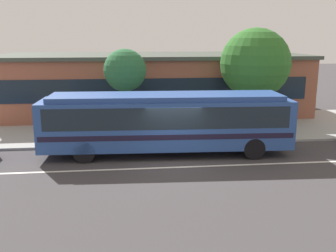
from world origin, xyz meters
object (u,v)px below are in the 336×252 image
pedestrian_walking_along_curb (135,120)px  street_tree_near_stop (125,71)px  pedestrian_waiting_near_sign (215,119)px  transit_bus (167,120)px  bus_stop_sign (246,112)px  street_tree_mid_block (255,64)px

pedestrian_walking_along_curb → street_tree_near_stop: size_ratio=0.34×
street_tree_near_stop → pedestrian_waiting_near_sign: bearing=-23.8°
transit_bus → pedestrian_waiting_near_sign: size_ratio=6.91×
transit_bus → pedestrian_walking_along_curb: transit_bus is taller
pedestrian_walking_along_curb → street_tree_near_stop: 3.09m
pedestrian_waiting_near_sign → street_tree_near_stop: 5.87m
pedestrian_walking_along_curb → pedestrian_waiting_near_sign: bearing=-5.8°
street_tree_near_stop → bus_stop_sign: bearing=-24.5°
pedestrian_walking_along_curb → street_tree_mid_block: (7.23, 1.65, 2.92)m
pedestrian_walking_along_curb → street_tree_mid_block: 7.97m
pedestrian_walking_along_curb → street_tree_mid_block: size_ratio=0.27×
street_tree_near_stop → transit_bus: bearing=-67.4°
bus_stop_sign → street_tree_near_stop: street_tree_near_stop is taller
street_tree_mid_block → pedestrian_waiting_near_sign: bearing=-143.3°
street_tree_near_stop → street_tree_mid_block: street_tree_mid_block is taller
pedestrian_waiting_near_sign → street_tree_mid_block: size_ratio=0.29×
pedestrian_waiting_near_sign → street_tree_near_stop: bearing=156.2°
pedestrian_walking_along_curb → street_tree_mid_block: bearing=12.9°
pedestrian_waiting_near_sign → street_tree_mid_block: 4.53m
street_tree_near_stop → street_tree_mid_block: 7.69m
pedestrian_waiting_near_sign → street_tree_mid_block: street_tree_mid_block is taller
bus_stop_sign → street_tree_mid_block: size_ratio=0.39×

